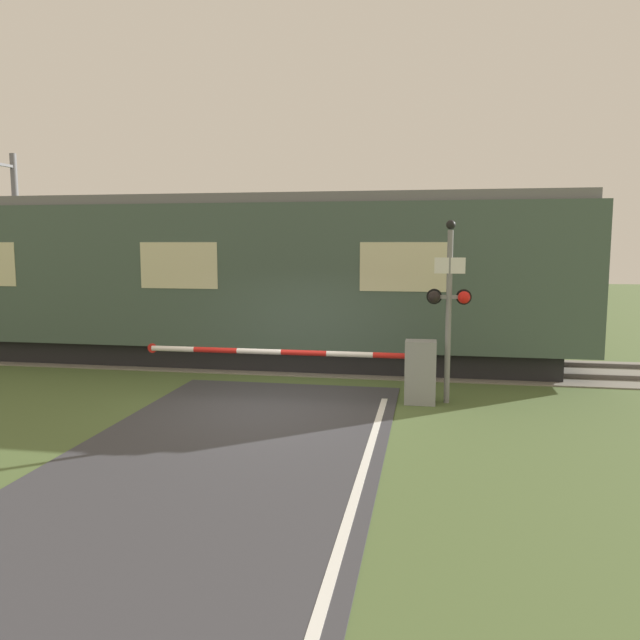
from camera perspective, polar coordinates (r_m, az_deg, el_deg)
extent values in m
plane|color=#4C6033|center=(12.09, -4.56, -8.00)|extent=(80.00, 80.00, 0.00)
cube|color=slate|center=(16.28, -0.63, -4.00)|extent=(36.00, 3.20, 0.03)
cube|color=#595451|center=(15.57, -1.12, -4.27)|extent=(36.00, 0.08, 0.10)
cube|color=#595451|center=(16.96, -0.18, -3.33)|extent=(36.00, 0.08, 0.10)
cube|color=black|center=(17.04, -10.67, -2.65)|extent=(17.95, 2.49, 0.60)
cube|color=#42564C|center=(16.82, -10.83, 4.21)|extent=(19.51, 2.93, 3.48)
cube|color=slate|center=(16.84, -10.97, 10.53)|extent=(19.12, 2.69, 0.24)
cube|color=beige|center=(14.24, 7.58, 4.83)|extent=(1.95, 0.02, 1.11)
cube|color=beige|center=(15.44, -12.80, 4.89)|extent=(1.95, 0.02, 1.11)
cube|color=gray|center=(12.39, 9.16, -4.73)|extent=(0.60, 0.44, 1.25)
cylinder|color=gray|center=(12.33, 9.19, -3.31)|extent=(0.16, 0.16, 0.18)
cylinder|color=red|center=(12.35, 7.03, -3.26)|extent=(0.93, 0.11, 0.11)
cylinder|color=white|center=(12.43, 2.73, -3.15)|extent=(0.93, 0.11, 0.11)
cylinder|color=red|center=(12.58, -1.49, -3.02)|extent=(0.93, 0.11, 0.11)
cylinder|color=white|center=(12.80, -5.59, -2.88)|extent=(0.93, 0.11, 0.11)
cylinder|color=red|center=(13.08, -9.53, -2.73)|extent=(0.93, 0.11, 0.11)
cylinder|color=white|center=(13.42, -13.28, -2.57)|extent=(0.93, 0.11, 0.11)
cylinder|color=red|center=(13.61, -15.08, -2.50)|extent=(0.20, 0.02, 0.20)
cylinder|color=gray|center=(12.37, 11.66, 0.20)|extent=(0.11, 0.11, 3.38)
cube|color=gray|center=(12.33, 11.71, 2.08)|extent=(0.68, 0.07, 0.07)
sphere|color=black|center=(12.27, 10.40, 2.09)|extent=(0.24, 0.24, 0.24)
sphere|color=red|center=(12.29, 13.03, 2.03)|extent=(0.24, 0.24, 0.24)
cylinder|color=black|center=(12.38, 10.40, 2.13)|extent=(0.30, 0.06, 0.30)
cylinder|color=black|center=(12.40, 13.01, 2.07)|extent=(0.30, 0.06, 0.30)
cube|color=white|center=(12.25, 11.79, 4.90)|extent=(0.58, 0.02, 0.31)
sphere|color=black|center=(12.29, 11.87, 8.52)|extent=(0.18, 0.18, 0.18)
cylinder|color=slate|center=(21.68, -25.86, 5.80)|extent=(0.20, 0.20, 5.86)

